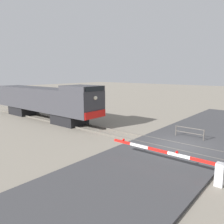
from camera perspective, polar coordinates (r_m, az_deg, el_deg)
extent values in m
plane|color=gray|center=(16.16, 16.32, -8.73)|extent=(160.00, 160.00, 0.00)
cube|color=#59544C|center=(15.51, 15.27, -9.18)|extent=(0.08, 80.00, 0.15)
cube|color=#59544C|center=(16.77, 17.31, -7.82)|extent=(0.08, 80.00, 0.15)
cube|color=#38383A|center=(16.14, 16.33, -8.48)|extent=(36.00, 6.35, 0.15)
cube|color=black|center=(22.73, -10.76, -1.75)|extent=(2.33, 3.20, 1.05)
cube|color=black|center=(29.84, -21.52, 0.50)|extent=(2.33, 3.20, 1.05)
cube|color=#333338|center=(25.93, -17.06, 3.25)|extent=(2.74, 15.79, 2.38)
cube|color=#333338|center=(20.92, -7.74, 6.02)|extent=(2.68, 3.37, 0.48)
cube|color=black|center=(19.70, -4.33, 5.85)|extent=(2.33, 0.06, 0.38)
cube|color=red|center=(19.98, -4.22, -0.65)|extent=(2.60, 0.08, 0.64)
sphere|color=#F2EACC|center=(19.75, -4.26, 3.60)|extent=(0.36, 0.36, 0.36)
cube|color=silver|center=(11.55, 25.69, -14.14)|extent=(0.36, 0.36, 1.08)
cube|color=red|center=(11.56, 22.01, -11.48)|extent=(0.10, 1.17, 0.14)
cube|color=white|center=(11.93, 16.56, -10.49)|extent=(0.10, 1.17, 0.14)
cube|color=red|center=(12.39, 11.50, -9.49)|extent=(0.10, 1.17, 0.14)
cube|color=white|center=(12.94, 6.87, -8.51)|extent=(0.10, 1.17, 0.14)
cube|color=red|center=(13.58, 2.67, -7.56)|extent=(0.10, 1.17, 0.14)
sphere|color=red|center=(11.91, 16.18, -9.78)|extent=(0.14, 0.14, 0.14)
sphere|color=red|center=(13.49, 2.96, -7.06)|extent=(0.14, 0.14, 0.14)
cylinder|color=#4C4742|center=(17.88, 22.29, -5.68)|extent=(0.08, 0.08, 0.95)
cylinder|color=#4C4742|center=(18.59, 15.94, -4.74)|extent=(0.08, 0.08, 0.95)
cylinder|color=#4C4742|center=(18.10, 19.13, -3.88)|extent=(0.06, 2.16, 0.06)
cylinder|color=#4C4742|center=(18.20, 19.06, -5.06)|extent=(0.06, 2.16, 0.06)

